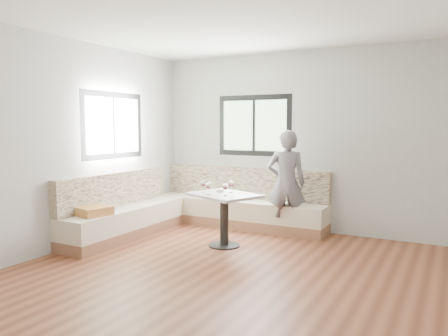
# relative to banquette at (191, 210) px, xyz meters

# --- Properties ---
(room) EXTENTS (5.01, 5.01, 2.81)m
(room) POSITION_rel_banquette_xyz_m (1.51, -1.54, 1.08)
(room) COLOR brown
(room) RESTS_ON ground
(banquette) EXTENTS (2.90, 2.80, 0.95)m
(banquette) POSITION_rel_banquette_xyz_m (0.00, 0.00, 0.00)
(banquette) COLOR #996449
(banquette) RESTS_ON ground
(table) EXTENTS (1.08, 0.97, 0.73)m
(table) POSITION_rel_banquette_xyz_m (0.89, -0.54, 0.21)
(table) COLOR black
(table) RESTS_ON ground
(person) EXTENTS (0.68, 0.58, 1.58)m
(person) POSITION_rel_banquette_xyz_m (1.41, 0.46, 0.46)
(person) COLOR slate
(person) RESTS_ON ground
(olive_ramekin) EXTENTS (0.10, 0.10, 0.04)m
(olive_ramekin) POSITION_rel_banquette_xyz_m (0.77, -0.44, 0.41)
(olive_ramekin) COLOR white
(olive_ramekin) RESTS_ON table
(wine_glass_a) EXTENTS (0.08, 0.08, 0.18)m
(wine_glass_a) POSITION_rel_banquette_xyz_m (0.58, -0.59, 0.52)
(wine_glass_a) COLOR white
(wine_glass_a) RESTS_ON table
(wine_glass_b) EXTENTS (0.08, 0.08, 0.18)m
(wine_glass_b) POSITION_rel_banquette_xyz_m (0.75, -0.73, 0.52)
(wine_glass_b) COLOR white
(wine_glass_b) RESTS_ON table
(wine_glass_c) EXTENTS (0.08, 0.08, 0.18)m
(wine_glass_c) POSITION_rel_banquette_xyz_m (0.99, -0.71, 0.52)
(wine_glass_c) COLOR white
(wine_glass_c) RESTS_ON table
(wine_glass_d) EXTENTS (0.08, 0.08, 0.18)m
(wine_glass_d) POSITION_rel_banquette_xyz_m (0.94, -0.44, 0.52)
(wine_glass_d) COLOR white
(wine_glass_d) RESTS_ON table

